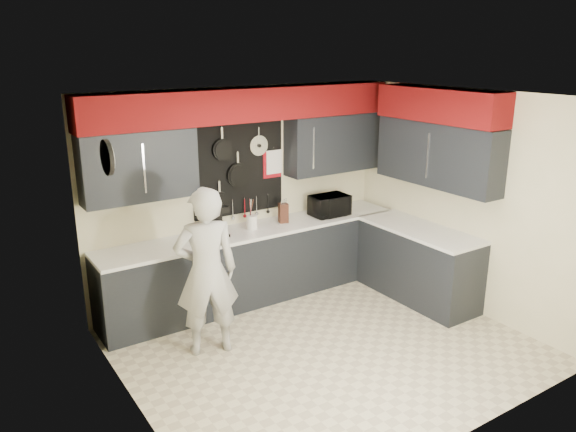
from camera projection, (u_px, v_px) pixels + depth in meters
ground at (325, 347)px, 5.94m from camera, size 4.00×4.00×0.00m
back_wall_assembly at (248, 138)px, 6.63m from camera, size 4.00×0.36×2.60m
right_wall_assembly at (441, 145)px, 6.56m from camera, size 0.36×3.50×2.60m
left_wall_assembly at (129, 269)px, 4.51m from camera, size 0.05×3.50×2.60m
base_cabinets at (303, 264)px, 6.97m from camera, size 3.95×2.20×0.92m
microwave at (329, 205)px, 7.31m from camera, size 0.49×0.34×0.27m
knife_block at (283, 213)px, 7.03m from camera, size 0.14×0.14×0.24m
utensil_crock at (252, 222)px, 6.79m from camera, size 0.13×0.13×0.17m
coffee_maker at (216, 220)px, 6.52m from camera, size 0.22×0.26×0.37m
person at (206, 272)px, 5.62m from camera, size 0.73×0.57×1.76m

